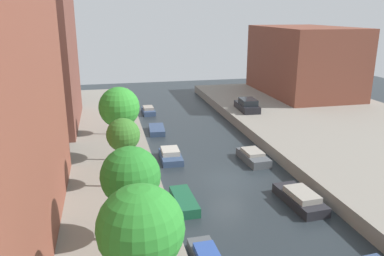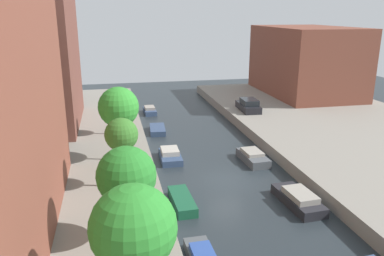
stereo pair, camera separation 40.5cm
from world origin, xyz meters
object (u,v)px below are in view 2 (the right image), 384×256
Objects in this scene: moored_boat_left_5 at (150,110)px; street_tree_3 at (119,107)px; moored_boat_left_3 at (170,155)px; low_block_right at (305,61)px; street_tree_4 at (117,100)px; street_tree_1 at (126,176)px; street_tree_2 at (121,135)px; parked_car at (248,106)px; moored_boat_right_3 at (253,157)px; moored_boat_right_2 at (299,199)px; street_tree_0 at (133,228)px; moored_boat_left_2 at (182,201)px; moored_boat_left_4 at (157,130)px.

street_tree_3 is at bearing -102.88° from moored_boat_left_5.
low_block_right is at bearing 40.75° from moored_boat_left_3.
street_tree_4 is 12.05m from moored_boat_left_5.
moored_boat_left_5 is at bearing 82.06° from street_tree_1.
parked_car is (14.65, 17.22, -2.90)m from street_tree_2.
moored_boat_left_3 is at bearing 164.53° from moored_boat_right_3.
moored_boat_left_5 is (3.95, 22.07, -4.10)m from street_tree_2.
parked_car is 20.58m from moored_boat_right_2.
street_tree_1 reaches higher than street_tree_2.
street_tree_0 is at bearing -96.75° from moored_boat_left_5.
low_block_right is 3.66× the size of parked_car.
moored_boat_left_3 is (4.01, 12.78, -4.04)m from street_tree_1.
street_tree_1 is at bearing -133.86° from moored_boat_right_3.
moored_boat_left_2 is 8.02m from moored_boat_left_3.
street_tree_1 is at bearing -90.00° from street_tree_4.
street_tree_2 is 1.04× the size of parked_car.
low_block_right reaches higher than street_tree_4.
low_block_right is 2.86× the size of street_tree_3.
low_block_right is at bearing 35.71° from parked_car.
parked_car is at bearing 62.80° from street_tree_0.
street_tree_0 is 1.40× the size of moored_boat_right_3.
moored_boat_right_2 is at bearing -88.72° from moored_boat_right_3.
moored_boat_right_3 is at bearing -126.23° from low_block_right.
moored_boat_right_2 is (10.71, -7.74, -4.66)m from street_tree_3.
low_block_right reaches higher than moored_boat_right_2.
street_tree_2 is 4.83m from street_tree_3.
low_block_right is at bearing 26.15° from moored_boat_left_4.
low_block_right reaches higher than moored_boat_left_3.
street_tree_2 reaches higher than moored_boat_left_4.
moored_boat_right_2 is (10.71, 3.31, -3.99)m from street_tree_1.
parked_car is 1.30× the size of moored_boat_left_3.
moored_boat_right_3 is (7.03, 6.19, 0.09)m from moored_boat_left_2.
moored_boat_left_2 is (3.51, -12.84, -3.89)m from street_tree_4.
street_tree_1 is 6.26m from street_tree_2.
low_block_right is at bearing 44.51° from street_tree_2.
moored_boat_left_5 reaches higher than moored_boat_left_2.
street_tree_1 is 1.58× the size of moored_boat_left_5.
moored_boat_right_3 is at bearing -108.18° from parked_car.
parked_car reaches higher than moored_boat_right_3.
low_block_right is 3.76× the size of street_tree_4.
street_tree_0 is at bearing -90.00° from street_tree_4.
street_tree_3 is 1.50× the size of moored_boat_right_3.
moored_boat_left_3 is 7.87m from moored_boat_left_4.
street_tree_0 is at bearing -98.70° from moored_boat_left_4.
low_block_right is 13.71m from parked_car.
moored_boat_right_2 is (10.71, -2.95, -4.04)m from street_tree_2.
street_tree_1 is (-25.33, -31.15, -1.02)m from low_block_right.
moored_boat_left_4 is (3.93, 25.67, -4.38)m from street_tree_0.
moored_boat_right_3 is at bearing -69.21° from moored_boat_left_5.
moored_boat_right_3 is at bearing 41.38° from moored_boat_left_2.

